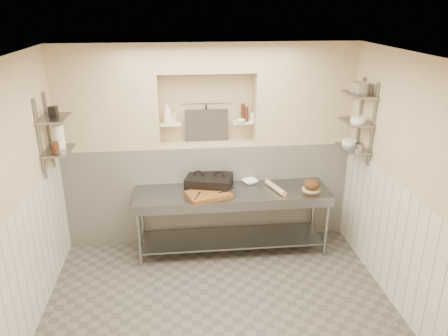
{
  "coord_description": "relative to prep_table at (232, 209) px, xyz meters",
  "views": [
    {
      "loc": [
        -0.4,
        -4.1,
        3.27
      ],
      "look_at": [
        0.14,
        0.9,
        1.35
      ],
      "focal_mm": 35.0,
      "sensor_mm": 36.0,
      "label": 1
    }
  ],
  "objects": [
    {
      "name": "wall_front",
      "position": [
        -0.29,
        -3.18,
        0.76
      ],
      "size": [
        4.0,
        0.1,
        2.8
      ],
      "primitive_type": "cube",
      "color": "#CDB790",
      "rests_on": "ground"
    },
    {
      "name": "utensil_rail",
      "position": [
        -0.29,
        0.74,
        1.31
      ],
      "size": [
        0.7,
        0.02,
        0.02
      ],
      "primitive_type": "cylinder",
      "rotation": [
        0.0,
        1.57,
        0.0
      ],
      "color": "gray",
      "rests_on": "wall_back"
    },
    {
      "name": "wall_shelf_right_lower",
      "position": [
        1.55,
        -0.13,
        0.86
      ],
      "size": [
        0.3,
        0.5,
        0.02
      ],
      "primitive_type": "cube",
      "color": "slate",
      "rests_on": "wall_right"
    },
    {
      "name": "condiment_c",
      "position": [
        0.35,
        0.57,
        1.13
      ],
      "size": [
        0.07,
        0.07,
        0.12
      ],
      "primitive_type": "cylinder",
      "color": "white",
      "rests_on": "alcove_shelf_right"
    },
    {
      "name": "jug_left",
      "position": [
        -2.13,
        -0.06,
        1.11
      ],
      "size": [
        0.14,
        0.14,
        0.28
      ],
      "primitive_type": "cylinder",
      "color": "white",
      "rests_on": "wall_shelf_left_lower"
    },
    {
      "name": "jar_alcove",
      "position": [
        -0.75,
        0.6,
        1.14
      ],
      "size": [
        0.09,
        0.09,
        0.13
      ],
      "primitive_type": "cube",
      "color": "#CDB790",
      "rests_on": "alcove_shelf_left"
    },
    {
      "name": "box_left_upper",
      "position": [
        -2.13,
        -0.13,
        1.43
      ],
      "size": [
        0.1,
        0.1,
        0.12
      ],
      "primitive_type": "cube",
      "rotation": [
        0.0,
        0.0,
        -0.11
      ],
      "color": "black",
      "rests_on": "wall_shelf_left_upper"
    },
    {
      "name": "basket_right",
      "position": [
        1.55,
        -0.15,
        1.64
      ],
      "size": [
        0.21,
        0.24,
        0.14
      ],
      "primitive_type": "cube",
      "rotation": [
        0.0,
        0.0,
        0.19
      ],
      "color": "gray",
      "rests_on": "wall_shelf_right_upper"
    },
    {
      "name": "wall_shelf_right_mid",
      "position": [
        1.55,
        -0.13,
        1.21
      ],
      "size": [
        0.3,
        0.5,
        0.02
      ],
      "primitive_type": "cube",
      "color": "slate",
      "rests_on": "wall_right"
    },
    {
      "name": "wall_right",
      "position": [
        1.76,
        -1.18,
        0.76
      ],
      "size": [
        0.1,
        3.9,
        2.8
      ],
      "primitive_type": "cube",
      "color": "#CDB790",
      "rests_on": "ground"
    },
    {
      "name": "wall_back",
      "position": [
        -0.29,
        0.82,
        0.76
      ],
      "size": [
        4.0,
        0.1,
        2.8
      ],
      "primitive_type": "cube",
      "color": "#CDB790",
      "rests_on": "ground"
    },
    {
      "name": "alcove_sill",
      "position": [
        -0.29,
        0.57,
        0.77
      ],
      "size": [
        1.3,
        0.4,
        0.02
      ],
      "primitive_type": "cube",
      "color": "#CDB790",
      "rests_on": "backwall_lower"
    },
    {
      "name": "backwall_pillar_left",
      "position": [
        -1.61,
        0.57,
        1.46
      ],
      "size": [
        1.35,
        0.4,
        1.4
      ],
      "primitive_type": "cube",
      "color": "#CDB790",
      "rests_on": "backwall_lower"
    },
    {
      "name": "knife_blade",
      "position": [
        -0.08,
        -0.1,
        0.31
      ],
      "size": [
        0.27,
        0.1,
        0.01
      ],
      "primitive_type": "cube",
      "rotation": [
        0.0,
        0.0,
        0.28
      ],
      "color": "gray",
      "rests_on": "cutting_board"
    },
    {
      "name": "tongs",
      "position": [
        -0.48,
        -0.21,
        0.31
      ],
      "size": [
        0.1,
        0.23,
        0.02
      ],
      "primitive_type": "cylinder",
      "rotation": [
        1.57,
        0.0,
        -0.35
      ],
      "color": "gray",
      "rests_on": "cutting_board"
    },
    {
      "name": "bowl_right",
      "position": [
        1.55,
        0.0,
        0.9
      ],
      "size": [
        0.19,
        0.19,
        0.06
      ],
      "primitive_type": "cylinder",
      "color": "white",
      "rests_on": "wall_shelf_right_lower"
    },
    {
      "name": "backwall_lower",
      "position": [
        -0.29,
        0.57,
        0.06
      ],
      "size": [
        4.0,
        0.4,
        1.4
      ],
      "primitive_type": "cube",
      "color": "white",
      "rests_on": "floor"
    },
    {
      "name": "canister_right",
      "position": [
        1.55,
        -0.32,
        0.92
      ],
      "size": [
        0.11,
        0.11,
        0.11
      ],
      "primitive_type": "cylinder",
      "color": "gray",
      "rests_on": "wall_shelf_right_lower"
    },
    {
      "name": "bread_board",
      "position": [
        1.07,
        -0.06,
        0.26
      ],
      "size": [
        0.25,
        0.25,
        0.01
      ],
      "primitive_type": "cylinder",
      "color": "tan",
      "rests_on": "prep_table"
    },
    {
      "name": "condiment_b",
      "position": [
        0.22,
        0.59,
        1.19
      ],
      "size": [
        0.06,
        0.06,
        0.24
      ],
      "primitive_type": "cylinder",
      "color": "#3F1F12",
      "rests_on": "alcove_shelf_right"
    },
    {
      "name": "shelf_rail_left_b",
      "position": [
        -2.26,
        -0.33,
        1.16
      ],
      "size": [
        0.03,
        0.03,
        0.95
      ],
      "primitive_type": "cube",
      "color": "slate",
      "rests_on": "wall_left"
    },
    {
      "name": "wainscot_left",
      "position": [
        -2.28,
        -1.18,
        0.06
      ],
      "size": [
        0.02,
        3.9,
        1.4
      ],
      "primitive_type": "cube",
      "color": "white",
      "rests_on": "floor"
    },
    {
      "name": "wall_shelf_right_upper",
      "position": [
        1.55,
        -0.13,
        1.56
      ],
      "size": [
        0.3,
        0.5,
        0.03
      ],
      "primitive_type": "cube",
      "color": "slate",
      "rests_on": "wall_right"
    },
    {
      "name": "cutting_board",
      "position": [
        -0.33,
        -0.11,
        0.28
      ],
      "size": [
        0.64,
        0.53,
        0.05
      ],
      "primitive_type": "cube",
      "rotation": [
        0.0,
        0.0,
        0.32
      ],
      "color": "brown",
      "rests_on": "prep_table"
    },
    {
      "name": "wainscot_right",
      "position": [
        1.7,
        -1.18,
        0.06
      ],
      "size": [
        0.02,
        3.9,
        1.4
      ],
      "primitive_type": "cube",
      "color": "white",
      "rests_on": "floor"
    },
    {
      "name": "shelf_rail_left_a",
      "position": [
        -2.26,
        0.07,
        1.16
      ],
      "size": [
        0.03,
        0.03,
        0.95
      ],
      "primitive_type": "cube",
      "color": "slate",
      "rests_on": "wall_left"
    },
    {
      "name": "backwall_pillar_right",
      "position": [
        1.04,
        0.57,
        1.46
      ],
      "size": [
        1.35,
        0.4,
        1.4
      ],
      "primitive_type": "cube",
      "color": "#CDB790",
      "rests_on": "backwall_lower"
    },
    {
      "name": "ceiling",
      "position": [
        -0.29,
        -1.18,
        2.21
      ],
      "size": [
        4.0,
        3.9,
        0.1
      ],
      "primitive_type": "cube",
      "color": "silver",
      "rests_on": "ground"
    },
    {
      "name": "panini_press",
      "position": [
        -0.3,
        0.18,
        0.34
      ],
      "size": [
        0.7,
        0.58,
        0.16
      ],
      "rotation": [
        0.0,
        0.0,
        -0.26
      ],
      "color": "black",
      "rests_on": "prep_table"
    },
    {
      "name": "hanging_steel",
      "position": [
        -0.29,
        0.72,
        1.14
      ],
      "size": [
        0.02,
        0.02,
        0.3
      ],
      "primitive_type": "cylinder",
      "color": "black",
      "rests_on": "utensil_rail"
    },
    {
      "name": "wall_shelf_left_upper",
      "position": [
        -2.13,
        -0.13,
        1.36
      ],
      "size": [
        0.3,
        0.5,
        0.03
      ],
      "primitive_type": "cube",
      "color": "slate",
      "rests_on": "wall_left"
    },
    {
      "name": "bottle_soap",
      "position": [
        -0.83,
        0.56,
        1.22
      ],
      "size": [
        0.12,
        0.12,
        0.3
      ],
      "primitive_type": "imported",
      "rotation": [
        0.0,
        0.0,
        0.0
      ],
      "color": "white",
      "rests_on": "alcove_shelf_left"
    },
    {
      "name": "rolling_pin",
      "position": [
        0.58,
        -0.01,
        0.29
      ],
      "size": [
        0.21,
        0.46,
        0.07
      ],
      "primitive_type": "cylinder",
      "rotation": [
        1.57,
        0.0,
        0.31
      ],
      "color": "tan",
      "rests_on": "prep_table"
    },
    {
      "name": "bowl_alcove",
      "position": [
        0.17,
        0.51,
        1.09
      ],
      "size": [
        0.17,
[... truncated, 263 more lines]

